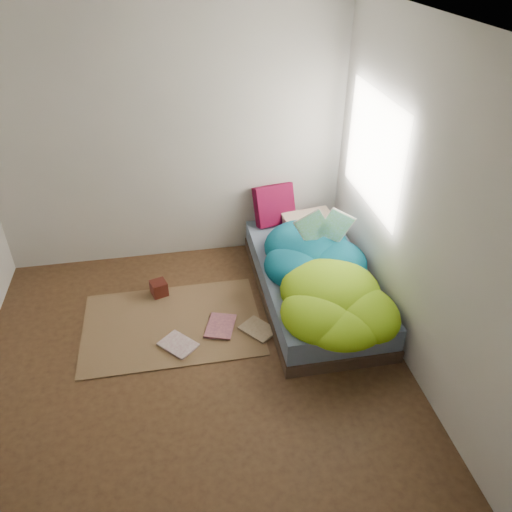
# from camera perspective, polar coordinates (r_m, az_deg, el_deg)

# --- Properties ---
(ground) EXTENTS (3.50, 3.50, 0.00)m
(ground) POSITION_cam_1_polar(r_m,az_deg,el_deg) (4.26, -7.16, -12.37)
(ground) COLOR #412919
(ground) RESTS_ON ground
(room_walls) EXTENTS (3.54, 3.54, 2.62)m
(room_walls) POSITION_cam_1_polar(r_m,az_deg,el_deg) (3.30, -8.93, 7.65)
(room_walls) COLOR #BCB9B2
(room_walls) RESTS_ON ground
(bed) EXTENTS (1.00, 2.00, 0.34)m
(bed) POSITION_cam_1_polar(r_m,az_deg,el_deg) (4.85, 6.53, -3.01)
(bed) COLOR #33281C
(bed) RESTS_ON ground
(duvet) EXTENTS (0.96, 1.84, 0.34)m
(duvet) POSITION_cam_1_polar(r_m,az_deg,el_deg) (4.48, 7.57, -1.18)
(duvet) COLOR navy
(duvet) RESTS_ON bed
(rug) EXTENTS (1.60, 1.10, 0.01)m
(rug) POSITION_cam_1_polar(r_m,az_deg,el_deg) (4.66, -9.55, -7.66)
(rug) COLOR brown
(rug) RESTS_ON ground
(pillow_floral) EXTENTS (0.57, 0.40, 0.12)m
(pillow_floral) POSITION_cam_1_polar(r_m,az_deg,el_deg) (5.34, 6.09, 3.81)
(pillow_floral) COLOR beige
(pillow_floral) RESTS_ON bed
(pillow_magenta) EXTENTS (0.44, 0.22, 0.42)m
(pillow_magenta) POSITION_cam_1_polar(r_m,az_deg,el_deg) (5.34, 2.11, 5.87)
(pillow_magenta) COLOR #54051A
(pillow_magenta) RESTS_ON bed
(open_book) EXTENTS (0.46, 0.13, 0.27)m
(open_book) POSITION_cam_1_polar(r_m,az_deg,el_deg) (4.61, 7.94, 4.39)
(open_book) COLOR #3C8B2D
(open_book) RESTS_ON duvet
(wooden_box) EXTENTS (0.18, 0.18, 0.15)m
(wooden_box) POSITION_cam_1_polar(r_m,az_deg,el_deg) (4.97, -11.04, -3.63)
(wooden_box) COLOR #3C130D
(wooden_box) RESTS_ON rug
(floor_book_a) EXTENTS (0.37, 0.38, 0.02)m
(floor_book_a) POSITION_cam_1_polar(r_m,az_deg,el_deg) (4.37, -9.92, -10.78)
(floor_book_a) COLOR silver
(floor_book_a) RESTS_ON rug
(floor_book_b) EXTENTS (0.34, 0.39, 0.03)m
(floor_book_b) POSITION_cam_1_polar(r_m,az_deg,el_deg) (4.57, -5.59, -7.87)
(floor_book_b) COLOR #C67277
(floor_book_b) RESTS_ON rug
(floor_book_c) EXTENTS (0.36, 0.38, 0.02)m
(floor_book_c) POSITION_cam_1_polar(r_m,az_deg,el_deg) (4.45, -0.70, -9.12)
(floor_book_c) COLOR tan
(floor_book_c) RESTS_ON rug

